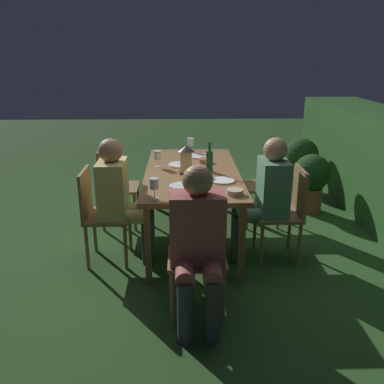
% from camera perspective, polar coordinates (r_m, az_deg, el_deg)
% --- Properties ---
extents(ground_plane, '(16.00, 16.00, 0.00)m').
position_cam_1_polar(ground_plane, '(4.42, 0.00, -6.38)').
color(ground_plane, '#26471E').
extents(dining_table, '(1.87, 0.91, 0.74)m').
position_cam_1_polar(dining_table, '(4.17, 0.00, 2.20)').
color(dining_table, brown).
rests_on(dining_table, ground).
extents(chair_side_right_a, '(0.42, 0.40, 0.87)m').
position_cam_1_polar(chair_side_right_a, '(4.73, 10.17, 1.35)').
color(chair_side_right_a, brown).
rests_on(chair_side_right_a, ground).
extents(chair_side_left_b, '(0.42, 0.40, 0.87)m').
position_cam_1_polar(chair_side_left_b, '(3.91, -12.35, -2.54)').
color(chair_side_left_b, brown).
rests_on(chair_side_left_b, ground).
extents(person_in_mustard, '(0.38, 0.47, 1.15)m').
position_cam_1_polar(person_in_mustard, '(3.82, -9.63, -0.41)').
color(person_in_mustard, tan).
rests_on(person_in_mustard, ground).
extents(chair_side_right_b, '(0.42, 0.40, 0.87)m').
position_cam_1_polar(chair_side_right_b, '(3.96, 12.55, -2.29)').
color(chair_side_right_b, brown).
rests_on(chair_side_right_b, ground).
extents(person_in_green, '(0.38, 0.47, 1.15)m').
position_cam_1_polar(person_in_green, '(3.86, 9.89, -0.23)').
color(person_in_green, '#4C7A5B').
rests_on(person_in_green, ground).
extents(chair_side_left_a, '(0.42, 0.40, 0.87)m').
position_cam_1_polar(chair_side_left_a, '(4.69, -10.56, 1.17)').
color(chair_side_left_a, brown).
rests_on(chair_side_left_a, ground).
extents(chair_head_far, '(0.40, 0.42, 0.87)m').
position_cam_1_polar(chair_head_far, '(3.14, 0.62, -7.49)').
color(chair_head_far, brown).
rests_on(chair_head_far, ground).
extents(person_in_rust, '(0.48, 0.38, 1.15)m').
position_cam_1_polar(person_in_rust, '(2.90, 0.78, -6.50)').
color(person_in_rust, '#9E4C47').
rests_on(person_in_rust, ground).
extents(lantern_centerpiece, '(0.15, 0.15, 0.27)m').
position_cam_1_polar(lantern_centerpiece, '(4.04, -0.82, 4.60)').
color(lantern_centerpiece, black).
rests_on(lantern_centerpiece, dining_table).
extents(green_bottle_on_table, '(0.07, 0.07, 0.29)m').
position_cam_1_polar(green_bottle_on_table, '(4.11, 2.36, 4.26)').
color(green_bottle_on_table, '#195128').
rests_on(green_bottle_on_table, dining_table).
extents(wine_glass_a, '(0.08, 0.08, 0.17)m').
position_cam_1_polar(wine_glass_a, '(3.35, -5.11, 1.01)').
color(wine_glass_a, silver).
rests_on(wine_glass_a, dining_table).
extents(wine_glass_b, '(0.08, 0.08, 0.17)m').
position_cam_1_polar(wine_glass_b, '(4.89, -0.20, 6.71)').
color(wine_glass_b, silver).
rests_on(wine_glass_b, dining_table).
extents(wine_glass_c, '(0.08, 0.08, 0.17)m').
position_cam_1_polar(wine_glass_c, '(4.27, -4.65, 4.90)').
color(wine_glass_c, silver).
rests_on(wine_glass_c, dining_table).
extents(plate_a, '(0.21, 0.21, 0.01)m').
position_cam_1_polar(plate_a, '(3.66, -1.47, 0.82)').
color(plate_a, silver).
rests_on(plate_a, dining_table).
extents(plate_b, '(0.25, 0.25, 0.01)m').
position_cam_1_polar(plate_b, '(4.70, 0.96, 4.86)').
color(plate_b, silver).
rests_on(plate_b, dining_table).
extents(plate_c, '(0.22, 0.22, 0.01)m').
position_cam_1_polar(plate_c, '(3.82, 4.14, 1.54)').
color(plate_c, white).
rests_on(plate_c, dining_table).
extents(plate_d, '(0.24, 0.24, 0.01)m').
position_cam_1_polar(plate_d, '(4.35, -1.57, 3.69)').
color(plate_d, white).
rests_on(plate_d, dining_table).
extents(bowl_olives, '(0.14, 0.14, 0.05)m').
position_cam_1_polar(bowl_olives, '(3.48, 5.80, 0.03)').
color(bowl_olives, '#BCAD8E').
rests_on(bowl_olives, dining_table).
extents(bowl_bread, '(0.14, 0.14, 0.04)m').
position_cam_1_polar(bowl_bread, '(4.45, 1.86, 4.27)').
color(bowl_bread, '#9E5138').
rests_on(bowl_bread, dining_table).
extents(potted_plant_by_hedge, '(0.47, 0.47, 0.73)m').
position_cam_1_polar(potted_plant_by_hedge, '(6.02, 14.46, 4.13)').
color(potted_plant_by_hedge, '#9E5133').
rests_on(potted_plant_by_hedge, ground).
extents(potted_plant_corner, '(0.44, 0.44, 0.70)m').
position_cam_1_polar(potted_plant_corner, '(5.24, 15.82, 1.75)').
color(potted_plant_corner, brown).
rests_on(potted_plant_corner, ground).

